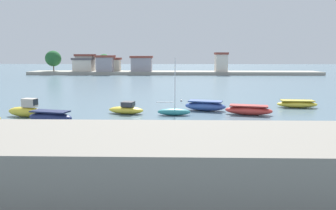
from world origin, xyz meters
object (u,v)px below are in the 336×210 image
at_px(moored_boat_2, 126,109).
at_px(mooring_buoy_1, 181,100).
at_px(moored_boat_6, 297,104).
at_px(moored_boat_0, 26,110).
at_px(moored_boat_5, 249,110).
at_px(moored_boat_1, 50,117).
at_px(moored_boat_4, 205,106).
at_px(moored_boat_3, 174,111).

xyz_separation_m(moored_boat_2, mooring_buoy_1, (6.42, 10.03, -0.36)).
relative_size(moored_boat_6, mooring_buoy_1, 15.99).
xyz_separation_m(moored_boat_0, moored_boat_6, (31.75, 7.12, -0.26)).
relative_size(moored_boat_0, moored_boat_5, 0.81).
distance_m(moored_boat_1, moored_boat_4, 17.71).
height_order(moored_boat_0, moored_boat_2, moored_boat_0).
height_order(moored_boat_1, moored_boat_2, moored_boat_2).
xyz_separation_m(moored_boat_3, moored_boat_5, (8.40, 0.56, 0.09)).
bearing_deg(moored_boat_1, moored_boat_2, 50.81).
xyz_separation_m(moored_boat_2, moored_boat_6, (21.13, 4.99, -0.06)).
distance_m(moored_boat_3, mooring_buoy_1, 10.92).
distance_m(moored_boat_3, moored_boat_6, 16.73).
relative_size(moored_boat_4, mooring_buoy_1, 16.50).
relative_size(moored_boat_3, mooring_buoy_1, 19.89).
distance_m(moored_boat_4, moored_boat_6, 12.21).
relative_size(moored_boat_3, moored_boat_6, 1.24).
bearing_deg(moored_boat_5, moored_boat_1, -153.62).
height_order(moored_boat_1, mooring_buoy_1, moored_boat_1).
distance_m(moored_boat_4, moored_boat_5, 5.36).
bearing_deg(moored_boat_6, moored_boat_3, -155.12).
relative_size(moored_boat_0, moored_boat_2, 1.01).
bearing_deg(moored_boat_3, moored_boat_5, 5.47).
bearing_deg(moored_boat_1, mooring_buoy_1, 62.59).
relative_size(moored_boat_0, moored_boat_3, 0.69).
relative_size(moored_boat_0, mooring_buoy_1, 13.75).
relative_size(moored_boat_2, moored_boat_5, 0.80).
bearing_deg(moored_boat_4, moored_boat_0, -152.13).
height_order(moored_boat_3, mooring_buoy_1, moored_boat_3).
height_order(moored_boat_0, moored_boat_5, moored_boat_0).
bearing_deg(moored_boat_0, moored_boat_6, 25.73).
relative_size(moored_boat_2, moored_boat_4, 0.83).
xyz_separation_m(moored_boat_0, mooring_buoy_1, (17.04, 12.16, -0.56)).
xyz_separation_m(moored_boat_0, moored_boat_4, (19.82, 4.52, -0.14)).
xyz_separation_m(moored_boat_1, mooring_buoy_1, (13.23, 15.20, -0.42)).
height_order(moored_boat_5, mooring_buoy_1, moored_boat_5).
relative_size(moored_boat_0, moored_boat_4, 0.83).
xyz_separation_m(moored_boat_0, moored_boat_1, (3.81, -3.03, -0.14)).
height_order(moored_boat_4, mooring_buoy_1, moored_boat_4).
height_order(moored_boat_6, mooring_buoy_1, moored_boat_6).
relative_size(moored_boat_0, moored_boat_6, 0.86).
height_order(moored_boat_3, moored_boat_4, moored_boat_3).
xyz_separation_m(moored_boat_0, moored_boat_3, (16.07, 1.29, -0.28)).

